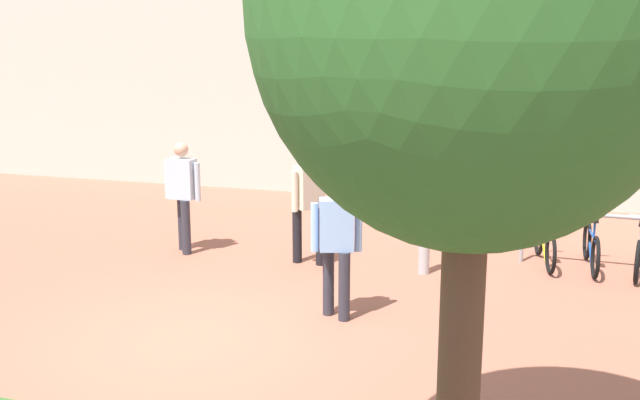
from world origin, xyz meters
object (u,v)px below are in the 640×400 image
Objects in this scene: bike_rack_cluster at (615,247)px; person_shirt_blue at (336,239)px; tree_sidewalk at (475,4)px; person_casual_tan at (309,199)px; bollard_steel at (424,243)px; person_shirt_white at (183,190)px.

bike_rack_cluster is 4.46m from person_shirt_blue.
person_shirt_blue is at bearing 115.63° from tree_sidewalk.
person_shirt_blue and person_casual_tan have the same top height.
person_shirt_white is at bearing 179.56° from bollard_steel.
bike_rack_cluster is 2.76m from bollard_steel.
bike_rack_cluster is at bearing 11.85° from person_casual_tan.
person_shirt_blue is (-3.37, -2.86, 0.64)m from bike_rack_cluster.
person_shirt_white is 2.03m from person_casual_tan.
bollard_steel is 1.79m from person_casual_tan.
person_shirt_blue reaches higher than bike_rack_cluster.
tree_sidewalk is at bearing -64.31° from person_casual_tan.
tree_sidewalk is 5.02m from person_shirt_blue.
person_casual_tan is (2.03, -0.04, 0.00)m from person_shirt_white.
person_shirt_blue is at bearing -111.15° from bollard_steel.
person_casual_tan is at bearing 115.80° from person_shirt_blue.
tree_sidewalk reaches higher than person_shirt_blue.
person_shirt_blue and person_shirt_white have the same top height.
tree_sidewalk is 8.02m from person_shirt_white.
person_casual_tan reaches higher than bike_rack_cluster.
tree_sidewalk reaches higher than person_shirt_white.
person_shirt_blue is at bearing -33.81° from person_shirt_white.
bike_rack_cluster is (1.51, 6.72, -3.24)m from tree_sidewalk.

